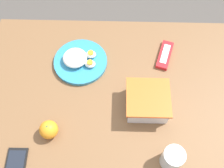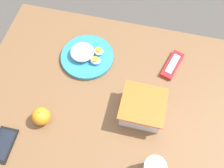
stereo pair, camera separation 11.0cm
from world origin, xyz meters
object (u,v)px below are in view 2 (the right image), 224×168
orange_fruit (41,116)px  cell_phone (3,145)px  food_container (142,108)px  rice_plate (86,55)px  candy_bar (172,65)px

orange_fruit → cell_phone: size_ratio=0.53×
food_container → cell_phone: size_ratio=1.27×
food_container → orange_fruit: size_ratio=2.38×
rice_plate → cell_phone: size_ratio=1.76×
rice_plate → candy_bar: (-0.39, -0.05, -0.01)m
orange_fruit → candy_bar: orange_fruit is taller
food_container → orange_fruit: 0.40m
rice_plate → candy_bar: size_ratio=1.50×
food_container → orange_fruit: food_container is taller
food_container → orange_fruit: bearing=18.1°
rice_plate → orange_fruit: bearing=75.1°
rice_plate → food_container: bearing=144.7°
orange_fruit → cell_phone: 0.18m
candy_bar → cell_phone: candy_bar is taller
rice_plate → candy_bar: rice_plate is taller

